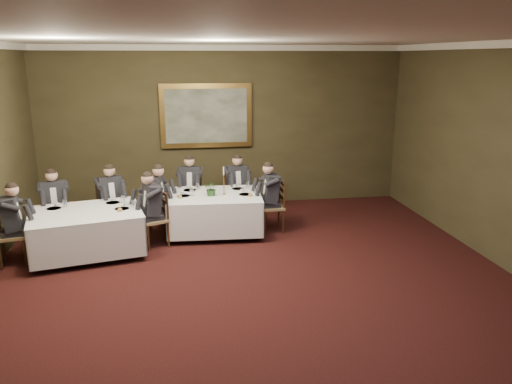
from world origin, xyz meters
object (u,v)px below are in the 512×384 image
object	(u,v)px
chair_main_endleft	(156,220)
diner_sec_backright	(111,208)
diner_main_endright	(272,205)
diner_main_backleft	(191,195)
diner_sec_endleft	(12,234)
candlestick	(224,184)
chair_sec_endright	(155,230)
chair_sec_backright	(112,219)
table_main	(215,210)
chair_main_endright	(273,217)
chair_sec_endleft	(13,247)
painting	(206,116)
table_second	(87,229)
diner_main_backright	(237,194)
chair_main_backright	(237,205)
chair_main_backleft	(191,206)
diner_sec_endright	(154,218)
chair_sec_backleft	(57,225)
diner_sec_backleft	(56,213)
centerpiece	(212,188)
diner_main_endleft	(156,209)

from	to	relation	value
chair_main_endleft	diner_sec_backright	size ratio (longest dim) A/B	0.74
diner_main_endright	diner_main_backleft	bearing A→B (deg)	55.06
diner_sec_endleft	diner_sec_backright	bearing A→B (deg)	122.05
candlestick	chair_sec_endright	bearing A→B (deg)	-159.64
diner_main_backleft	chair_sec_backright	size ratio (longest dim) A/B	1.35
table_main	chair_main_endleft	xyz separation A→B (m)	(-1.10, 0.07, -0.17)
chair_main_endright	chair_sec_endleft	world-z (taller)	same
diner_sec_endleft	painting	distance (m)	4.63
table_second	diner_main_backleft	bearing A→B (deg)	42.45
diner_main_backright	diner_sec_backright	bearing A→B (deg)	3.72
chair_main_backright	candlestick	distance (m)	1.17
chair_main_backleft	chair_sec_backright	distance (m)	1.65
chair_sec_endleft	diner_sec_endleft	world-z (taller)	diner_sec_endleft
chair_sec_endright	diner_sec_endright	world-z (taller)	diner_sec_endright
table_main	candlestick	world-z (taller)	candlestick
table_second	diner_main_backright	size ratio (longest dim) A/B	1.53
chair_main_endright	diner_sec_endright	distance (m)	2.26
candlestick	painting	xyz separation A→B (m)	(-0.18, 1.91, 1.05)
diner_main_backright	chair_sec_endright	size ratio (longest dim) A/B	1.35
chair_sec_endright	candlestick	bearing A→B (deg)	-90.01
table_second	chair_sec_backright	xyz separation A→B (m)	(0.28, 1.01, -0.17)
table_main	diner_sec_endleft	size ratio (longest dim) A/B	1.36
diner_sec_endleft	candlestick	size ratio (longest dim) A/B	2.49
diner_main_backright	table_second	bearing A→B (deg)	20.30
diner_main_backright	chair_main_endright	bearing A→B (deg)	112.47
painting	diner_sec_endleft	bearing A→B (deg)	-139.31
chair_main_backright	diner_main_endright	world-z (taller)	diner_main_endright
chair_sec_endright	candlestick	distance (m)	1.52
chair_sec_backleft	diner_sec_backleft	distance (m)	0.23
diner_sec_backleft	centerpiece	size ratio (longest dim) A/B	4.51
chair_sec_backleft	diner_main_backright	bearing A→B (deg)	179.09
centerpiece	diner_sec_backleft	bearing A→B (deg)	177.11
chair_main_backright	centerpiece	bearing A→B (deg)	48.99
diner_main_endleft	chair_sec_endleft	bearing A→B (deg)	-53.30
chair_sec_endleft	diner_sec_endleft	bearing A→B (deg)	90.00
chair_main_endright	chair_main_backleft	bearing A→B (deg)	54.93
chair_main_endright	candlestick	bearing A→B (deg)	85.42
chair_main_backleft	diner_main_backleft	xyz separation A→B (m)	(-0.00, -0.01, 0.23)
table_second	diner_main_backright	xyz separation A→B (m)	(2.73, 1.59, 0.06)
table_main	candlestick	bearing A→B (deg)	-7.31
candlestick	chair_main_endleft	bearing A→B (deg)	175.97
diner_sec_endleft	centerpiece	world-z (taller)	diner_sec_endleft
diner_sec_backright	painting	xyz separation A→B (m)	(1.93, 1.62, 1.50)
chair_sec_backright	chair_sec_endleft	size ratio (longest dim) A/B	1.00
diner_main_endright	diner_sec_backright	distance (m)	3.04
diner_main_endright	painting	xyz separation A→B (m)	(-1.09, 1.95, 1.50)
chair_main_backright	diner_sec_endleft	distance (m)	4.26
diner_main_backleft	diner_sec_endright	size ratio (longest dim) A/B	1.00
chair_main_backleft	centerpiece	bearing A→B (deg)	118.66
diner_main_endleft	candlestick	xyz separation A→B (m)	(1.27, -0.09, 0.45)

